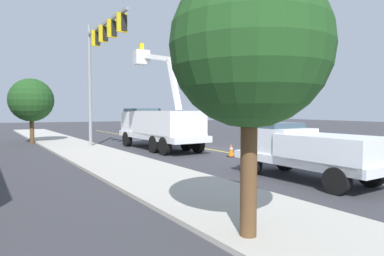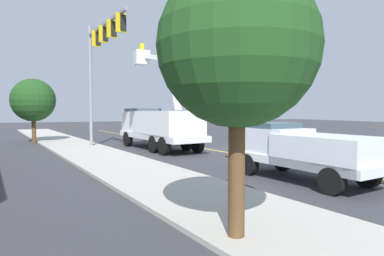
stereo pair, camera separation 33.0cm
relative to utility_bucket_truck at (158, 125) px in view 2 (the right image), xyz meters
name	(u,v)px [view 2 (the right image)]	position (x,y,z in m)	size (l,w,h in m)	color
ground	(211,150)	(-1.72, -2.98, -1.61)	(120.00, 120.00, 0.00)	#38383D
sidewalk_far_side	(101,157)	(-2.71, 4.15, -1.55)	(60.00, 3.60, 0.12)	#B2ADA3
lane_centre_stripe	(211,150)	(-1.72, -2.98, -1.61)	(50.00, 0.16, 0.01)	yellow
utility_bucket_truck	(158,125)	(0.00, 0.00, 0.00)	(8.47, 3.61, 6.90)	white
service_pickup_truck	(304,150)	(-11.68, -1.65, -0.49)	(5.84, 2.85, 2.06)	white
passing_minivan	(171,127)	(8.70, -4.15, -0.64)	(5.02, 2.54, 1.69)	black
traffic_cone_leading	(377,171)	(-12.97, -3.78, -1.19)	(0.40, 0.40, 0.85)	black
traffic_cone_mid_front	(230,150)	(-5.16, -2.42, -1.25)	(0.40, 0.40, 0.73)	black
traffic_cone_mid_rear	(156,137)	(4.49, -1.23, -1.21)	(0.40, 0.40, 0.80)	black
traffic_signal_mast	(100,53)	(0.63, 3.58, 4.51)	(6.93, 1.24, 8.33)	gray
street_tree_left	(237,48)	(-15.51, 3.54, 2.10)	(3.05, 3.05, 5.26)	brown
street_tree_right	(33,100)	(7.80, 7.63, 1.73)	(3.32, 3.32, 5.02)	brown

